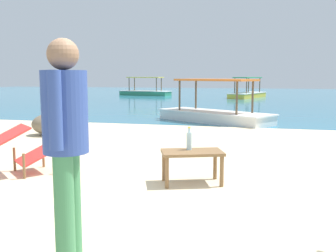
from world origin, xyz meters
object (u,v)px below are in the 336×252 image
bottle (189,141)px  boat_green (145,91)px  person_standing (66,135)px  boat_yellow (247,93)px  deck_chair_near (22,147)px  low_bench_table (192,156)px  boat_white (214,113)px

bottle → boat_green: bearing=109.1°
boat_green → person_standing: bearing=-63.1°
person_standing → boat_yellow: 22.60m
deck_chair_near → boat_yellow: (2.05, 20.41, -0.13)m
low_bench_table → bottle: bottle is taller
bottle → boat_white: bearing=94.9°
deck_chair_near → boat_white: (1.74, 7.00, -0.13)m
boat_white → person_standing: bearing=-57.9°
boat_white → low_bench_table: bearing=-53.6°
low_bench_table → deck_chair_near: size_ratio=0.94×
low_bench_table → bottle: size_ratio=2.93×
bottle → deck_chair_near: (-2.31, -0.18, -0.15)m
bottle → boat_yellow: (-0.27, 20.22, -0.29)m
low_bench_table → deck_chair_near: deck_chair_near is taller
deck_chair_near → boat_white: boat_white is taller
deck_chair_near → person_standing: bearing=-97.9°
person_standing → bottle: bearing=-112.8°
boat_white → boat_green: (-6.85, 14.70, 0.00)m
bottle → person_standing: person_standing is taller
boat_white → boat_green: 16.22m
boat_yellow → boat_green: (-7.16, 1.28, 0.00)m
bottle → boat_yellow: size_ratio=0.08×
deck_chair_near → bottle: bearing=-44.3°
deck_chair_near → boat_yellow: boat_yellow is taller
boat_yellow → boat_green: size_ratio=1.01×
bottle → boat_white: 6.84m
bottle → deck_chair_near: bearing=-175.4°
bottle → person_standing: (-0.42, -2.36, 0.41)m
boat_yellow → deck_chair_near: bearing=-166.0°
bottle → boat_white: (-0.58, 6.81, -0.29)m
bottle → boat_yellow: boat_yellow is taller
boat_white → boat_yellow: same height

